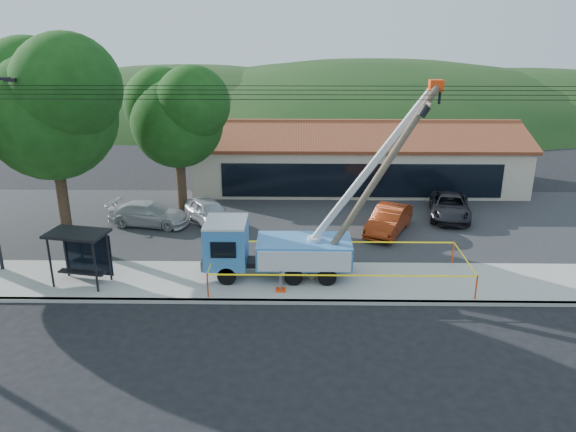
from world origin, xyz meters
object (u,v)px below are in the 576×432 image
Objects in this scene: car_dark at (449,218)px; bus_shelter at (80,245)px; car_silver at (210,226)px; car_red at (388,234)px; utility_truck at (274,246)px; leaning_pole at (376,179)px; car_white at (150,226)px.

bus_shelter is at bearing -142.22° from car_dark.
car_silver is 0.96× the size of car_red.
leaning_pole is (4.36, -0.42, 3.27)m from utility_truck.
utility_truck is 2.07× the size of car_dark.
car_white is at bearing 138.21° from utility_truck.
car_white is at bearing -163.06° from car_dark.
car_silver is 14.14m from car_dark.
leaning_pole is at bearing 12.89° from bus_shelter.
car_silver is 10.14m from car_red.
car_red is (1.71, 6.09, -4.86)m from leaning_pole.
car_silver is at bearing 139.10° from leaning_pole.
bus_shelter is 0.66× the size of car_silver.
car_white is 17.57m from car_dark.
bus_shelter reaches higher than car_dark.
car_red is (14.54, 6.51, -1.93)m from bus_shelter.
utility_truck is 13.12m from car_dark.
car_dark is (18.53, 9.10, -1.93)m from bus_shelter.
bus_shelter is (-12.83, -0.42, -2.93)m from leaning_pole.
utility_truck reaches higher than bus_shelter.
car_red reaches higher than car_dark.
car_dark is (17.49, 1.63, 0.00)m from car_white.
utility_truck is at bearing -92.16° from car_silver.
utility_truck is 3.64× the size of bus_shelter.
bus_shelter is 9.08m from car_silver.
utility_truck is 2.39× the size of car_silver.
car_white is (-7.42, 6.64, -1.59)m from utility_truck.
bus_shelter is 0.60× the size of car_white.
car_white is (-3.42, -0.19, 0.00)m from car_silver.
car_dark reaches higher than car_white.
car_silver reaches higher than car_dark.
car_dark is (5.71, 8.68, -4.86)m from leaning_pole.
bus_shelter is at bearing -152.76° from car_silver.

